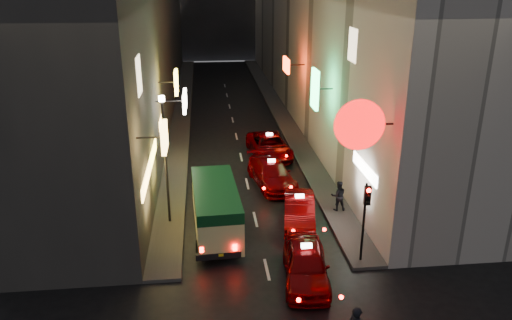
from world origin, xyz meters
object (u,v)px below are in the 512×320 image
object	(u,v)px
minibus	(216,205)
lamp_post	(165,152)
traffic_light	(366,207)
taxi_near	(306,261)

from	to	relation	value
minibus	lamp_post	world-z (taller)	lamp_post
minibus	traffic_light	world-z (taller)	traffic_light
minibus	lamp_post	xyz separation A→B (m)	(-2.23, 1.28, 2.22)
minibus	taxi_near	xyz separation A→B (m)	(3.40, -4.12, -0.65)
traffic_light	minibus	bearing A→B (deg)	151.44
taxi_near	traffic_light	xyz separation A→B (m)	(2.57, 0.87, 1.83)
taxi_near	lamp_post	xyz separation A→B (m)	(-5.63, 5.40, 2.87)
taxi_near	minibus	bearing A→B (deg)	129.53
taxi_near	traffic_light	size ratio (longest dim) A/B	1.60
taxi_near	traffic_light	world-z (taller)	traffic_light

